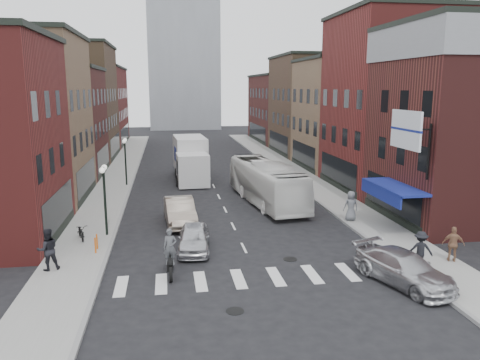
{
  "coord_description": "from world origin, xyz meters",
  "views": [
    {
      "loc": [
        -3.87,
        -22.32,
        8.38
      ],
      "look_at": [
        0.41,
        4.95,
        2.89
      ],
      "focal_mm": 35.0,
      "sensor_mm": 36.0,
      "label": 1
    }
  ],
  "objects_px": {
    "bike_rack": "(96,243)",
    "ped_right_c": "(351,206)",
    "streetlamp_near": "(104,187)",
    "curb_car": "(404,269)",
    "ped_right_b": "(453,244)",
    "motorcycle_rider": "(170,254)",
    "transit_bus": "(266,183)",
    "box_truck": "(191,159)",
    "sedan_left_near": "(194,238)",
    "sedan_left_far": "(180,211)",
    "streetlamp_far": "(125,153)",
    "billboard_sign": "(407,131)",
    "ped_left_solo": "(48,249)",
    "ped_right_a": "(420,249)",
    "parked_bicycle": "(81,232)"
  },
  "relations": [
    {
      "from": "motorcycle_rider",
      "to": "transit_bus",
      "type": "relative_size",
      "value": 0.2
    },
    {
      "from": "ped_right_c",
      "to": "streetlamp_far",
      "type": "bearing_deg",
      "value": -41.34
    },
    {
      "from": "billboard_sign",
      "to": "ped_left_solo",
      "type": "xyz_separation_m",
      "value": [
        -17.97,
        -1.46,
        -5.0
      ]
    },
    {
      "from": "sedan_left_far",
      "to": "curb_car",
      "type": "bearing_deg",
      "value": -52.64
    },
    {
      "from": "ped_right_b",
      "to": "motorcycle_rider",
      "type": "bearing_deg",
      "value": 23.62
    },
    {
      "from": "billboard_sign",
      "to": "streetlamp_near",
      "type": "bearing_deg",
      "value": 167.65
    },
    {
      "from": "motorcycle_rider",
      "to": "transit_bus",
      "type": "height_order",
      "value": "transit_bus"
    },
    {
      "from": "transit_bus",
      "to": "curb_car",
      "type": "height_order",
      "value": "transit_bus"
    },
    {
      "from": "bike_rack",
      "to": "ped_right_c",
      "type": "distance_m",
      "value": 15.38
    },
    {
      "from": "sedan_left_near",
      "to": "ped_right_b",
      "type": "bearing_deg",
      "value": -12.4
    },
    {
      "from": "billboard_sign",
      "to": "streetlamp_near",
      "type": "relative_size",
      "value": 0.9
    },
    {
      "from": "sedan_left_far",
      "to": "ped_right_a",
      "type": "distance_m",
      "value": 14.23
    },
    {
      "from": "billboard_sign",
      "to": "motorcycle_rider",
      "type": "height_order",
      "value": "billboard_sign"
    },
    {
      "from": "streetlamp_far",
      "to": "motorcycle_rider",
      "type": "relative_size",
      "value": 1.86
    },
    {
      "from": "bike_rack",
      "to": "motorcycle_rider",
      "type": "relative_size",
      "value": 0.36
    },
    {
      "from": "sedan_left_near",
      "to": "streetlamp_far",
      "type": "bearing_deg",
      "value": 110.87
    },
    {
      "from": "streetlamp_near",
      "to": "transit_bus",
      "type": "xyz_separation_m",
      "value": [
        10.61,
        6.38,
        -1.37
      ]
    },
    {
      "from": "billboard_sign",
      "to": "box_truck",
      "type": "relative_size",
      "value": 0.41
    },
    {
      "from": "curb_car",
      "to": "billboard_sign",
      "type": "bearing_deg",
      "value": 44.76
    },
    {
      "from": "ped_left_solo",
      "to": "ped_right_c",
      "type": "xyz_separation_m",
      "value": [
        16.78,
        5.6,
        -0.04
      ]
    },
    {
      "from": "transit_bus",
      "to": "parked_bicycle",
      "type": "relative_size",
      "value": 6.68
    },
    {
      "from": "streetlamp_near",
      "to": "curb_car",
      "type": "distance_m",
      "value": 16.15
    },
    {
      "from": "box_truck",
      "to": "motorcycle_rider",
      "type": "height_order",
      "value": "box_truck"
    },
    {
      "from": "billboard_sign",
      "to": "ped_left_solo",
      "type": "distance_m",
      "value": 18.71
    },
    {
      "from": "sedan_left_near",
      "to": "ped_right_c",
      "type": "relative_size",
      "value": 2.14
    },
    {
      "from": "streetlamp_near",
      "to": "box_truck",
      "type": "xyz_separation_m",
      "value": [
        5.63,
        16.03,
        -1.0
      ]
    },
    {
      "from": "parked_bicycle",
      "to": "ped_right_c",
      "type": "bearing_deg",
      "value": -13.28
    },
    {
      "from": "bike_rack",
      "to": "box_truck",
      "type": "bearing_deg",
      "value": 72.72
    },
    {
      "from": "transit_bus",
      "to": "streetlamp_far",
      "type": "bearing_deg",
      "value": 137.19
    },
    {
      "from": "bike_rack",
      "to": "sedan_left_near",
      "type": "xyz_separation_m",
      "value": [
        4.97,
        -0.28,
        0.13
      ]
    },
    {
      "from": "streetlamp_far",
      "to": "bike_rack",
      "type": "bearing_deg",
      "value": -90.69
    },
    {
      "from": "bike_rack",
      "to": "curb_car",
      "type": "height_order",
      "value": "curb_car"
    },
    {
      "from": "streetlamp_far",
      "to": "transit_bus",
      "type": "height_order",
      "value": "streetlamp_far"
    },
    {
      "from": "box_truck",
      "to": "ped_right_b",
      "type": "bearing_deg",
      "value": -66.78
    },
    {
      "from": "motorcycle_rider",
      "to": "ped_left_solo",
      "type": "relative_size",
      "value": 1.13
    },
    {
      "from": "ped_right_c",
      "to": "box_truck",
      "type": "bearing_deg",
      "value": -58.48
    },
    {
      "from": "billboard_sign",
      "to": "transit_bus",
      "type": "bearing_deg",
      "value": 118.55
    },
    {
      "from": "billboard_sign",
      "to": "ped_right_c",
      "type": "xyz_separation_m",
      "value": [
        -1.19,
        4.14,
        -5.04
      ]
    },
    {
      "from": "bike_rack",
      "to": "ped_right_a",
      "type": "xyz_separation_m",
      "value": [
        15.19,
        -4.57,
        0.46
      ]
    },
    {
      "from": "motorcycle_rider",
      "to": "ped_right_b",
      "type": "xyz_separation_m",
      "value": [
        13.41,
        -0.69,
        -0.02
      ]
    },
    {
      "from": "parked_bicycle",
      "to": "ped_right_a",
      "type": "distance_m",
      "value": 17.6
    },
    {
      "from": "transit_bus",
      "to": "curb_car",
      "type": "relative_size",
      "value": 2.28
    },
    {
      "from": "transit_bus",
      "to": "ped_right_a",
      "type": "relative_size",
      "value": 6.43
    },
    {
      "from": "ped_right_b",
      "to": "transit_bus",
      "type": "bearing_deg",
      "value": -37.87
    },
    {
      "from": "streetlamp_near",
      "to": "sedan_left_near",
      "type": "distance_m",
      "value": 6.05
    },
    {
      "from": "streetlamp_near",
      "to": "motorcycle_rider",
      "type": "xyz_separation_m",
      "value": [
        3.52,
        -6.14,
        -1.88
      ]
    },
    {
      "from": "box_truck",
      "to": "bike_rack",
      "type": "bearing_deg",
      "value": -110.36
    },
    {
      "from": "ped_left_solo",
      "to": "ped_right_a",
      "type": "relative_size",
      "value": 1.14
    },
    {
      "from": "streetlamp_far",
      "to": "sedan_left_near",
      "type": "xyz_separation_m",
      "value": [
        4.77,
        -16.98,
        -2.23
      ]
    },
    {
      "from": "sedan_left_near",
      "to": "sedan_left_far",
      "type": "height_order",
      "value": "sedan_left_far"
    }
  ]
}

